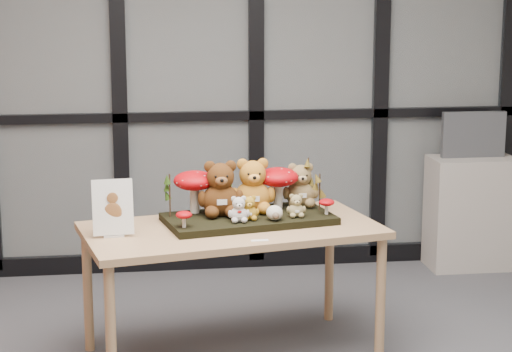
{
  "coord_description": "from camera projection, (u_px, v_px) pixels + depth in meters",
  "views": [
    {
      "loc": [
        -0.37,
        -3.61,
        1.9
      ],
      "look_at": [
        0.24,
        0.88,
        0.96
      ],
      "focal_mm": 65.0,
      "sensor_mm": 36.0,
      "label": 1
    }
  ],
  "objects": [
    {
      "name": "room_shell",
      "position": [
        226.0,
        43.0,
        3.6
      ],
      "size": [
        5.0,
        5.0,
        5.0
      ],
      "color": "#B8B5AD",
      "rests_on": "floor"
    },
    {
      "name": "glass_partition",
      "position": [
        188.0,
        61.0,
        6.05
      ],
      "size": [
        4.9,
        0.06,
        2.78
      ],
      "color": "#2D383F",
      "rests_on": "floor"
    },
    {
      "name": "display_table",
      "position": [
        232.0,
        239.0,
        4.72
      ],
      "size": [
        1.6,
        1.03,
        0.7
      ],
      "rotation": [
        0.0,
        0.0,
        0.21
      ],
      "color": "tan",
      "rests_on": "floor"
    },
    {
      "name": "diorama_tray",
      "position": [
        249.0,
        219.0,
        4.79
      ],
      "size": [
        0.92,
        0.59,
        0.04
      ],
      "primitive_type": "cube",
      "rotation": [
        0.0,
        0.0,
        0.21
      ],
      "color": "black",
      "rests_on": "display_table"
    },
    {
      "name": "bear_pooh_yellow",
      "position": [
        253.0,
        182.0,
        4.84
      ],
      "size": [
        0.28,
        0.26,
        0.31
      ],
      "primitive_type": null,
      "rotation": [
        0.0,
        0.0,
        0.21
      ],
      "color": "#BA7420",
      "rests_on": "diorama_tray"
    },
    {
      "name": "bear_brown_medium",
      "position": [
        220.0,
        185.0,
        4.77
      ],
      "size": [
        0.28,
        0.26,
        0.32
      ],
      "primitive_type": null,
      "rotation": [
        0.0,
        0.0,
        0.21
      ],
      "color": "#4D290F",
      "rests_on": "diorama_tray"
    },
    {
      "name": "bear_tan_back",
      "position": [
        300.0,
        182.0,
        4.97
      ],
      "size": [
        0.23,
        0.22,
        0.26
      ],
      "primitive_type": null,
      "rotation": [
        0.0,
        0.0,
        0.21
      ],
      "color": "olive",
      "rests_on": "diorama_tray"
    },
    {
      "name": "bear_small_yellow",
      "position": [
        249.0,
        206.0,
        4.69
      ],
      "size": [
        0.12,
        0.11,
        0.14
      ],
      "primitive_type": null,
      "rotation": [
        0.0,
        0.0,
        0.21
      ],
      "color": "#AF7F1D",
      "rests_on": "diorama_tray"
    },
    {
      "name": "bear_white_bow",
      "position": [
        239.0,
        208.0,
        4.65
      ],
      "size": [
        0.13,
        0.12,
        0.15
      ],
      "primitive_type": null,
      "rotation": [
        0.0,
        0.0,
        0.21
      ],
      "color": "silver",
      "rests_on": "diorama_tray"
    },
    {
      "name": "bear_beige_small",
      "position": [
        296.0,
        204.0,
        4.75
      ],
      "size": [
        0.12,
        0.11,
        0.13
      ],
      "primitive_type": null,
      "rotation": [
        0.0,
        0.0,
        0.21
      ],
      "color": "#9B8B57",
      "rests_on": "diorama_tray"
    },
    {
      "name": "plush_cream_hedgehog",
      "position": [
        274.0,
        212.0,
        4.69
      ],
      "size": [
        0.07,
        0.07,
        0.08
      ],
      "primitive_type": null,
      "rotation": [
        0.0,
        0.0,
        0.21
      ],
      "color": "beige",
      "rests_on": "diorama_tray"
    },
    {
      "name": "mushroom_back_left",
      "position": [
        195.0,
        190.0,
        4.83
      ],
      "size": [
        0.22,
        0.22,
        0.24
      ],
      "primitive_type": null,
      "color": "#A1050A",
      "rests_on": "diorama_tray"
    },
    {
      "name": "mushroom_back_right",
      "position": [
        278.0,
        186.0,
        4.92
      ],
      "size": [
        0.22,
        0.22,
        0.24
      ],
      "primitive_type": null,
      "color": "#A1050A",
      "rests_on": "diorama_tray"
    },
    {
      "name": "mushroom_front_left",
      "position": [
        184.0,
        218.0,
        4.55
      ],
      "size": [
        0.08,
        0.08,
        0.09
      ],
      "primitive_type": null,
      "color": "#A1050A",
      "rests_on": "diorama_tray"
    },
    {
      "name": "mushroom_front_right",
      "position": [
        327.0,
        206.0,
        4.8
      ],
      "size": [
        0.08,
        0.08,
        0.09
      ],
      "primitive_type": null,
      "color": "#A1050A",
      "rests_on": "diorama_tray"
    },
    {
      "name": "sprig_green_far_left",
      "position": [
        170.0,
        195.0,
        4.74
      ],
      "size": [
        0.05,
        0.05,
        0.22
      ],
      "primitive_type": null,
      "color": "#193A0D",
      "rests_on": "diorama_tray"
    },
    {
      "name": "sprig_green_mid_left",
      "position": [
        194.0,
        193.0,
        4.83
      ],
      "size": [
        0.05,
        0.05,
        0.21
      ],
      "primitive_type": null,
      "color": "#193A0D",
      "rests_on": "diorama_tray"
    },
    {
      "name": "sprig_dry_far_right",
      "position": [
        308.0,
        182.0,
        4.97
      ],
      "size": [
        0.05,
        0.05,
        0.27
      ],
      "primitive_type": null,
      "color": "brown",
      "rests_on": "diorama_tray"
    },
    {
      "name": "sprig_dry_mid_right",
      "position": [
        320.0,
        192.0,
        4.88
      ],
      "size": [
        0.05,
        0.05,
        0.2
      ],
      "primitive_type": null,
      "color": "brown",
      "rests_on": "diorama_tray"
    },
    {
      "name": "sprig_green_centre",
      "position": [
        229.0,
        195.0,
        4.91
      ],
      "size": [
        0.05,
        0.05,
        0.16
      ],
      "primitive_type": null,
      "color": "#193A0D",
      "rests_on": "diorama_tray"
    },
    {
      "name": "sign_holder",
      "position": [
        113.0,
        210.0,
        4.5
      ],
      "size": [
        0.2,
        0.07,
        0.28
      ],
      "rotation": [
        0.0,
        0.0,
        0.08
      ],
      "color": "silver",
      "rests_on": "display_table"
    },
    {
      "name": "label_card",
      "position": [
        260.0,
        240.0,
        4.45
      ],
      "size": [
        0.08,
        0.03,
        0.0
      ],
      "primitive_type": "cube",
      "color": "white",
      "rests_on": "display_table"
    },
    {
      "name": "cabinet",
      "position": [
        471.0,
        213.0,
        6.31
      ],
      "size": [
        0.57,
        0.33,
        0.76
      ],
      "primitive_type": "cube",
      "color": "#ABA298",
      "rests_on": "floor"
    },
    {
      "name": "monitor",
      "position": [
        473.0,
        135.0,
        6.22
      ],
      "size": [
        0.44,
        0.05,
        0.31
      ],
      "color": "#47494E",
      "rests_on": "cabinet"
    }
  ]
}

